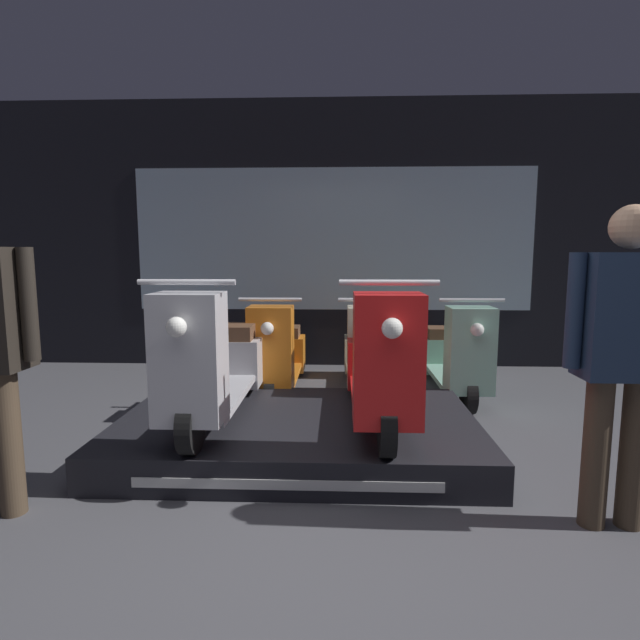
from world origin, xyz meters
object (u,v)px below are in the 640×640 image
Objects in this scene: scooter_display_right at (379,366)px; scooter_backrow_0 at (279,355)px; scooter_display_left at (215,365)px; person_right_browsing at (623,345)px; scooter_backrow_1 at (366,355)px; scooter_backrow_2 at (454,356)px.

scooter_display_right is 1.00× the size of scooter_backrow_0.
person_right_browsing reaches higher than scooter_display_left.
scooter_backrow_1 is at bearing 115.16° from person_right_browsing.
scooter_display_left is 1.00× the size of scooter_backrow_1.
scooter_backrow_2 is 1.08× the size of person_right_browsing.
scooter_display_left is 2.42m from person_right_browsing.
scooter_display_right is at bearing -119.31° from scooter_backrow_2.
person_right_browsing is (2.24, -0.87, 0.32)m from scooter_display_left.
scooter_display_right is 1.77m from scooter_backrow_0.
scooter_backrow_1 is 2.70m from person_right_browsing.
person_right_browsing is (1.12, -0.87, 0.32)m from scooter_display_right.
scooter_backrow_0 is 1.00× the size of scooter_backrow_1.
scooter_display_left is 1.08× the size of person_right_browsing.
scooter_backrow_2 is (0.85, 1.52, -0.24)m from scooter_display_right.
scooter_display_left is at bearing -142.42° from scooter_backrow_2.
scooter_display_right is at bearing -89.71° from scooter_backrow_1.
person_right_browsing reaches higher than scooter_backrow_1.
scooter_backrow_1 is 1.00× the size of scooter_backrow_2.
scooter_display_left is 1.00× the size of scooter_backrow_2.
scooter_display_left reaches higher than scooter_backrow_0.
scooter_backrow_2 is (0.86, 0.00, 0.00)m from scooter_backrow_1.
scooter_display_left and scooter_display_right have the same top height.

